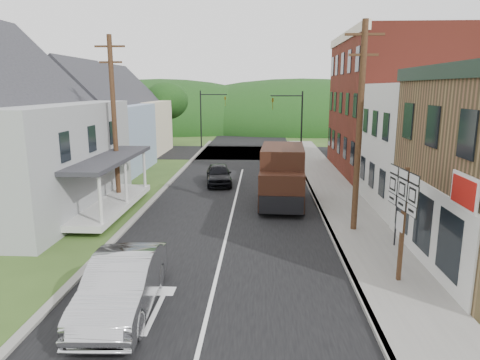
# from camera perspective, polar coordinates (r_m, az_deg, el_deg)

# --- Properties ---
(ground) EXTENTS (120.00, 120.00, 0.00)m
(ground) POSITION_cam_1_polar(r_m,az_deg,el_deg) (16.20, -2.60, -10.64)
(ground) COLOR #2D4719
(ground) RESTS_ON ground
(road) EXTENTS (9.00, 90.00, 0.02)m
(road) POSITION_cam_1_polar(r_m,az_deg,el_deg) (25.68, -0.47, -1.96)
(road) COLOR black
(road) RESTS_ON ground
(cross_road) EXTENTS (60.00, 9.00, 0.02)m
(cross_road) POSITION_cam_1_polar(r_m,az_deg,el_deg) (42.35, 0.90, 3.66)
(cross_road) COLOR black
(cross_road) RESTS_ON ground
(sidewalk_right) EXTENTS (2.80, 55.00, 0.15)m
(sidewalk_right) POSITION_cam_1_polar(r_m,az_deg,el_deg) (24.09, 13.41, -3.08)
(sidewalk_right) COLOR slate
(sidewalk_right) RESTS_ON ground
(curb_right) EXTENTS (0.20, 55.00, 0.15)m
(curb_right) POSITION_cam_1_polar(r_m,az_deg,el_deg) (23.88, 10.22, -3.07)
(curb_right) COLOR slate
(curb_right) RESTS_ON ground
(curb_left) EXTENTS (0.30, 55.00, 0.12)m
(curb_left) POSITION_cam_1_polar(r_m,az_deg,el_deg) (24.47, -11.70, -2.79)
(curb_left) COLOR slate
(curb_left) RESTS_ON ground
(storefront_white) EXTENTS (8.00, 7.00, 6.50)m
(storefront_white) POSITION_cam_1_polar(r_m,az_deg,el_deg) (24.60, 26.48, 3.84)
(storefront_white) COLOR silver
(storefront_white) RESTS_ON ground
(storefront_red) EXTENTS (8.00, 12.00, 10.00)m
(storefront_red) POSITION_cam_1_polar(r_m,az_deg,el_deg) (33.36, 20.32, 9.25)
(storefront_red) COLOR maroon
(storefront_red) RESTS_ON ground
(house_blue) EXTENTS (7.14, 8.16, 7.28)m
(house_blue) POSITION_cam_1_polar(r_m,az_deg,el_deg) (34.32, -18.56, 7.24)
(house_blue) COLOR #869CB7
(house_blue) RESTS_ON ground
(house_cream) EXTENTS (7.14, 8.16, 7.28)m
(house_cream) POSITION_cam_1_polar(r_m,az_deg,el_deg) (42.95, -14.82, 8.34)
(house_cream) COLOR beige
(house_cream) RESTS_ON ground
(utility_pole_right) EXTENTS (1.60, 0.26, 9.00)m
(utility_pole_right) POSITION_cam_1_polar(r_m,az_deg,el_deg) (18.88, 15.62, 6.81)
(utility_pole_right) COLOR #472D19
(utility_pole_right) RESTS_ON ground
(utility_pole_left) EXTENTS (1.60, 0.26, 9.00)m
(utility_pole_left) POSITION_cam_1_polar(r_m,az_deg,el_deg) (24.27, -16.44, 7.86)
(utility_pole_left) COLOR #472D19
(utility_pole_left) RESTS_ON ground
(traffic_signal_right) EXTENTS (2.87, 0.20, 6.00)m
(traffic_signal_right) POSITION_cam_1_polar(r_m,az_deg,el_deg) (38.54, 7.20, 8.34)
(traffic_signal_right) COLOR black
(traffic_signal_right) RESTS_ON ground
(traffic_signal_left) EXTENTS (2.87, 0.20, 6.00)m
(traffic_signal_left) POSITION_cam_1_polar(r_m,az_deg,el_deg) (45.80, -4.38, 9.00)
(traffic_signal_left) COLOR black
(traffic_signal_left) RESTS_ON ground
(tree_left_c) EXTENTS (5.80, 5.80, 8.41)m
(tree_left_c) POSITION_cam_1_polar(r_m,az_deg,el_deg) (40.43, -27.99, 10.31)
(tree_left_c) COLOR #382616
(tree_left_c) RESTS_ON ground
(tree_left_d) EXTENTS (4.80, 4.80, 6.94)m
(tree_left_d) POSITION_cam_1_polar(r_m,az_deg,el_deg) (48.04, -9.83, 10.35)
(tree_left_d) COLOR #382616
(tree_left_d) RESTS_ON ground
(forested_ridge) EXTENTS (90.00, 30.00, 16.00)m
(forested_ridge) POSITION_cam_1_polar(r_m,az_deg,el_deg) (70.16, 1.73, 7.05)
(forested_ridge) COLOR black
(forested_ridge) RESTS_ON ground
(silver_sedan) EXTENTS (1.98, 5.03, 1.63)m
(silver_sedan) POSITION_cam_1_polar(r_m,az_deg,el_deg) (12.90, -15.42, -13.35)
(silver_sedan) COLOR #ACACB1
(silver_sedan) RESTS_ON ground
(dark_sedan) EXTENTS (2.13, 4.15, 1.35)m
(dark_sedan) POSITION_cam_1_polar(r_m,az_deg,el_deg) (28.28, -2.86, 0.75)
(dark_sedan) COLOR black
(dark_sedan) RESTS_ON ground
(delivery_van) EXTENTS (2.60, 5.74, 3.15)m
(delivery_van) POSITION_cam_1_polar(r_m,az_deg,el_deg) (23.33, 5.64, 0.54)
(delivery_van) COLOR black
(delivery_van) RESTS_ON ground
(route_sign_cluster) EXTENTS (0.28, 2.13, 3.74)m
(route_sign_cluster) POSITION_cam_1_polar(r_m,az_deg,el_deg) (14.41, 20.84, -3.55)
(route_sign_cluster) COLOR #472D19
(route_sign_cluster) RESTS_ON sidewalk_right
(warning_sign) EXTENTS (0.14, 0.77, 2.80)m
(warning_sign) POSITION_cam_1_polar(r_m,az_deg,el_deg) (17.75, 20.19, -2.74)
(warning_sign) COLOR black
(warning_sign) RESTS_ON sidewalk_right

